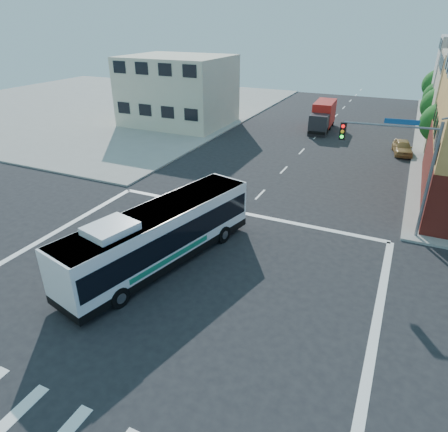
% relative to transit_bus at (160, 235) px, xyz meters
% --- Properties ---
extents(ground, '(120.00, 120.00, 0.00)m').
position_rel_transit_bus_xyz_m(ground, '(1.58, -1.98, -1.72)').
color(ground, black).
rests_on(ground, ground).
extents(sidewalk_nw, '(50.00, 50.00, 0.15)m').
position_rel_transit_bus_xyz_m(sidewalk_nw, '(-33.42, 33.02, -1.64)').
color(sidewalk_nw, gray).
rests_on(sidewalk_nw, ground).
extents(building_west, '(12.06, 10.06, 8.00)m').
position_rel_transit_bus_xyz_m(building_west, '(-15.44, 28.00, 2.29)').
color(building_west, beige).
rests_on(building_west, ground).
extents(signal_mast_ne, '(7.91, 1.13, 8.07)m').
position_rel_transit_bus_xyz_m(signal_mast_ne, '(10.66, 8.63, 3.26)').
color(signal_mast_ne, slate).
rests_on(signal_mast_ne, ground).
extents(street_tree_a, '(3.60, 3.60, 5.53)m').
position_rel_transit_bus_xyz_m(street_tree_a, '(13.49, 25.94, 1.87)').
color(street_tree_a, '#351F13').
rests_on(street_tree_a, ground).
extents(street_tree_b, '(3.80, 3.80, 5.79)m').
position_rel_transit_bus_xyz_m(street_tree_b, '(13.49, 33.94, 2.03)').
color(street_tree_b, '#351F13').
rests_on(street_tree_b, ground).
extents(street_tree_c, '(3.40, 3.40, 5.29)m').
position_rel_transit_bus_xyz_m(street_tree_c, '(13.49, 41.94, 1.74)').
color(street_tree_c, '#351F13').
rests_on(street_tree_c, ground).
extents(street_tree_d, '(4.00, 4.00, 6.03)m').
position_rel_transit_bus_xyz_m(street_tree_d, '(13.49, 49.94, 2.16)').
color(street_tree_d, '#351F13').
rests_on(street_tree_d, ground).
extents(transit_bus, '(5.26, 12.12, 3.51)m').
position_rel_transit_bus_xyz_m(transit_bus, '(0.00, 0.00, 0.00)').
color(transit_bus, black).
rests_on(transit_bus, ground).
extents(box_truck, '(2.44, 7.16, 3.17)m').
position_rel_transit_bus_xyz_m(box_truck, '(1.45, 32.41, -0.18)').
color(box_truck, '#232429').
rests_on(box_truck, ground).
extents(parked_car, '(2.27, 4.19, 1.35)m').
position_rel_transit_bus_xyz_m(parked_car, '(10.65, 26.29, -1.04)').
color(parked_car, tan).
rests_on(parked_car, ground).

